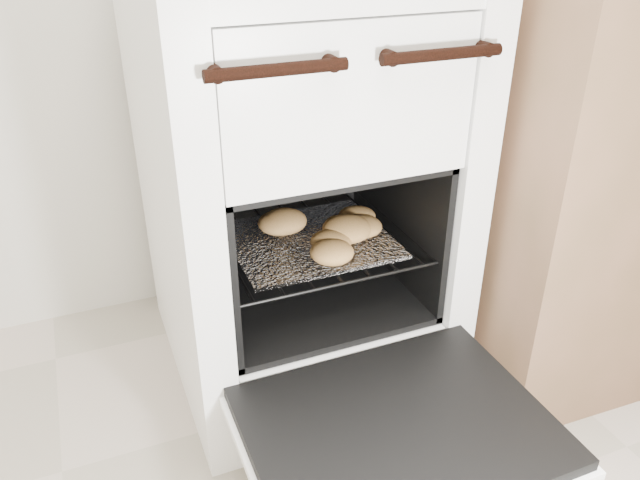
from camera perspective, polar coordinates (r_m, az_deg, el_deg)
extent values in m
cube|color=white|center=(1.26, -2.50, 5.04)|extent=(0.54, 0.58, 0.83)
cylinder|color=black|center=(0.85, -3.89, 15.26)|extent=(0.20, 0.02, 0.02)
cylinder|color=black|center=(0.96, 11.12, 16.31)|extent=(0.20, 0.02, 0.02)
cube|color=black|center=(1.03, 7.16, -16.59)|extent=(0.47, 0.36, 0.02)
cube|color=white|center=(1.04, 7.10, -17.22)|extent=(0.49, 0.38, 0.01)
cylinder|color=black|center=(1.19, -9.99, -1.55)|extent=(0.01, 0.38, 0.01)
cylinder|color=black|center=(1.31, 6.65, 1.65)|extent=(0.01, 0.38, 0.01)
cylinder|color=black|center=(1.09, 2.16, -4.00)|extent=(0.39, 0.01, 0.01)
cylinder|color=black|center=(1.39, -3.96, 3.38)|extent=(0.39, 0.01, 0.01)
cylinder|color=black|center=(1.20, -8.53, -1.27)|extent=(0.01, 0.36, 0.01)
cylinder|color=black|center=(1.21, -6.05, -0.79)|extent=(0.01, 0.36, 0.01)
cylinder|color=black|center=(1.22, -3.63, -0.33)|extent=(0.01, 0.36, 0.01)
cylinder|color=black|center=(1.24, -1.27, 0.13)|extent=(0.01, 0.36, 0.01)
cylinder|color=black|center=(1.25, 1.03, 0.57)|extent=(0.01, 0.36, 0.01)
cylinder|color=black|center=(1.27, 3.26, 1.00)|extent=(0.01, 0.36, 0.01)
cylinder|color=black|center=(1.30, 5.42, 1.41)|extent=(0.01, 0.36, 0.01)
cube|color=silver|center=(1.22, -0.96, -0.02)|extent=(0.31, 0.27, 0.01)
ellipsoid|color=tan|center=(1.23, 3.76, 1.27)|extent=(0.10, 0.10, 0.03)
ellipsoid|color=tan|center=(1.24, -3.28, 1.73)|extent=(0.12, 0.12, 0.04)
ellipsoid|color=tan|center=(1.24, -3.69, 1.60)|extent=(0.12, 0.12, 0.04)
ellipsoid|color=tan|center=(1.21, 2.47, 1.05)|extent=(0.13, 0.13, 0.05)
ellipsoid|color=tan|center=(1.27, 3.39, 2.22)|extent=(0.11, 0.11, 0.03)
ellipsoid|color=tan|center=(1.13, 1.10, -1.11)|extent=(0.10, 0.10, 0.04)
ellipsoid|color=tan|center=(1.17, 1.01, -0.15)|extent=(0.11, 0.11, 0.04)
cube|color=brown|center=(1.57, 27.04, 8.90)|extent=(0.96, 0.66, 0.94)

